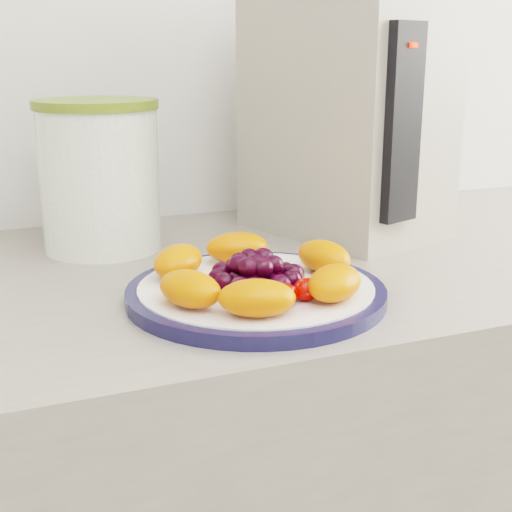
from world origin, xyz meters
name	(u,v)px	position (x,y,z in m)	size (l,w,h in m)	color
plate_rim	(256,293)	(-0.08, 1.06, 0.91)	(0.28, 0.28, 0.01)	#16173D
plate_face	(256,292)	(-0.08, 1.06, 0.91)	(0.26, 0.26, 0.02)	white
canister	(100,180)	(-0.20, 1.34, 0.99)	(0.16, 0.16, 0.19)	#476F27
canister_lid	(95,104)	(-0.20, 1.34, 1.10)	(0.16, 0.16, 0.01)	olive
appliance_body	(346,118)	(0.16, 1.30, 1.07)	(0.19, 0.27, 0.34)	#A39B8C
appliance_panel	(402,124)	(0.16, 1.16, 1.07)	(0.06, 0.02, 0.25)	black
appliance_led	(413,45)	(0.16, 1.15, 1.17)	(0.01, 0.01, 0.01)	#FF0C05
fruit_plate	(255,272)	(-0.08, 1.06, 0.93)	(0.24, 0.24, 0.04)	#FF5206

